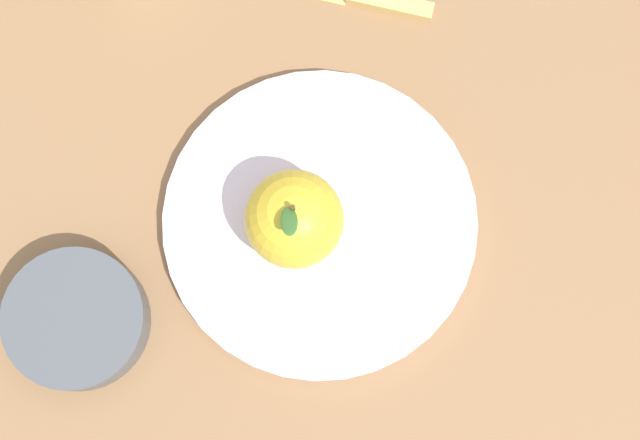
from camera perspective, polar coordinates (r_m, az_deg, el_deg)
ground_plane at (r=0.77m, az=-0.62°, el=2.58°), size 2.40×2.40×0.00m
dinner_plate at (r=0.76m, az=-0.00°, el=-0.15°), size 0.24×0.24×0.02m
apple at (r=0.71m, az=-1.39°, el=0.01°), size 0.07×0.07×0.09m
side_bowl at (r=0.76m, az=-14.16°, el=-5.68°), size 0.11×0.11×0.04m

